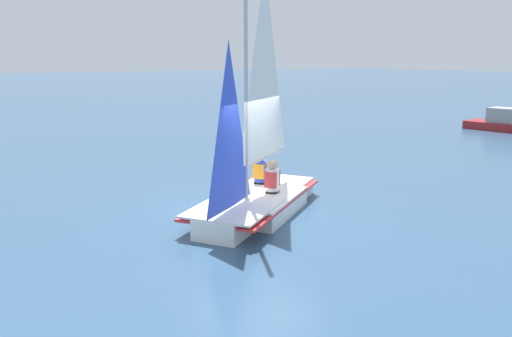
{
  "coord_description": "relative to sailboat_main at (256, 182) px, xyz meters",
  "views": [
    {
      "loc": [
        5.78,
        8.91,
        3.34
      ],
      "look_at": [
        0.0,
        0.0,
        1.01
      ],
      "focal_mm": 35.0,
      "sensor_mm": 36.0,
      "label": 1
    }
  ],
  "objects": [
    {
      "name": "sailboat_main",
      "position": [
        0.0,
        0.0,
        0.0
      ],
      "size": [
        4.33,
        3.69,
        5.45
      ],
      "rotation": [
        0.0,
        0.0,
        0.6
      ],
      "color": "white",
      "rests_on": "ground_plane"
    },
    {
      "name": "sailor_crew",
      "position": [
        -0.65,
        -0.83,
        -0.09
      ],
      "size": [
        0.43,
        0.42,
        1.16
      ],
      "rotation": [
        0.0,
        0.0,
        0.6
      ],
      "color": "black",
      "rests_on": "ground_plane"
    },
    {
      "name": "motorboat_distant",
      "position": [
        -17.12,
        -4.25,
        -0.34
      ],
      "size": [
        2.06,
        4.44,
        1.08
      ],
      "rotation": [
        0.0,
        0.0,
        4.87
      ],
      "color": "maroon",
      "rests_on": "ground_plane"
    },
    {
      "name": "ground_plane",
      "position": [
        0.02,
        0.01,
        -0.71
      ],
      "size": [
        260.0,
        260.0,
        0.0
      ],
      "primitive_type": "plane",
      "color": "#2D4C6B"
    },
    {
      "name": "sailor_helm",
      "position": [
        -0.41,
        0.03,
        -0.09
      ],
      "size": [
        0.43,
        0.42,
        1.16
      ],
      "rotation": [
        0.0,
        0.0,
        0.6
      ],
      "color": "black",
      "rests_on": "ground_plane"
    }
  ]
}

